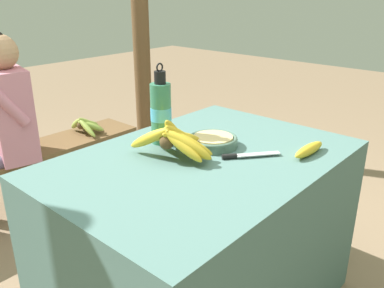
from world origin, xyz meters
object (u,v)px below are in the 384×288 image
serving_bowl (213,141)px  loose_banana_front (309,150)px  water_bottle (161,112)px  seated_vendor (3,119)px  banana_bunch_ripe (175,139)px  banana_bunch_green (85,124)px  wooden_bench (23,162)px  knife (243,155)px

serving_bowl → loose_banana_front: 0.37m
water_bottle → loose_banana_front: bearing=-61.5°
water_bottle → seated_vendor: seated_vendor is taller
banana_bunch_ripe → banana_bunch_green: 1.42m
serving_bowl → seated_vendor: 1.34m
banana_bunch_ripe → loose_banana_front: bearing=-45.1°
seated_vendor → banana_bunch_green: (0.55, 0.02, -0.18)m
serving_bowl → seated_vendor: seated_vendor is taller
loose_banana_front → wooden_bench: size_ratio=0.13×
seated_vendor → banana_bunch_green: bearing=-164.6°
water_bottle → seated_vendor: (-0.16, 1.12, -0.23)m
banana_bunch_ripe → loose_banana_front: size_ratio=1.77×
loose_banana_front → knife: bearing=138.5°
knife → wooden_bench: bearing=133.9°
serving_bowl → water_bottle: 0.24m
knife → wooden_bench: knife is taller
serving_bowl → water_bottle: bearing=119.2°
loose_banana_front → knife: size_ratio=1.01×
banana_bunch_ripe → seated_vendor: (-0.08, 1.27, -0.17)m
banana_bunch_ripe → water_bottle: water_bottle is taller
banana_bunch_ripe → serving_bowl: (0.19, -0.03, -0.05)m
loose_banana_front → wooden_bench: (-0.36, 1.65, -0.42)m
banana_bunch_green → seated_vendor: bearing=-177.5°
loose_banana_front → serving_bowl: bearing=118.1°
serving_bowl → banana_bunch_ripe: bearing=169.8°
banana_bunch_ripe → water_bottle: size_ratio=1.05×
water_bottle → knife: water_bottle is taller
serving_bowl → banana_bunch_green: size_ratio=0.65×
serving_bowl → wooden_bench: (-0.19, 1.33, -0.42)m
banana_bunch_ripe → loose_banana_front: 0.52m
banana_bunch_ripe → seated_vendor: size_ratio=0.31×
water_bottle → banana_bunch_green: 1.27m
serving_bowl → wooden_bench: 1.40m
wooden_bench → seated_vendor: (-0.08, -0.02, 0.30)m
banana_bunch_ripe → seated_vendor: 1.28m
loose_banana_front → seated_vendor: size_ratio=0.18×
knife → banana_bunch_ripe: bearing=168.7°
knife → banana_bunch_green: bearing=116.2°
wooden_bench → banana_bunch_ripe: bearing=-90.0°
banana_bunch_green → loose_banana_front: bearing=-93.6°
wooden_bench → loose_banana_front: bearing=-77.7°
serving_bowl → water_bottle: water_bottle is taller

